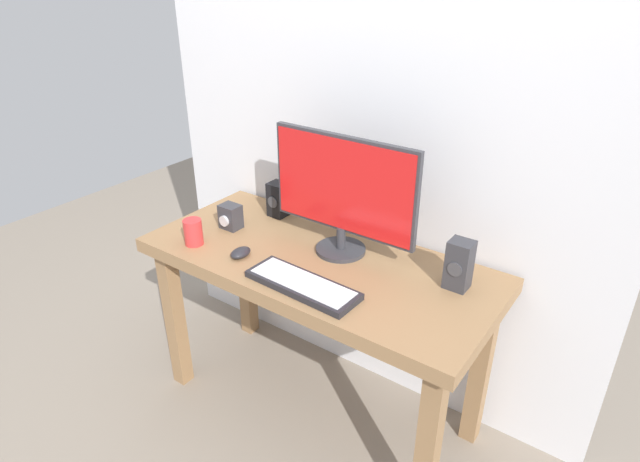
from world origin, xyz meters
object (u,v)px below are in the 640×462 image
object	(u,v)px
speaker_left	(278,199)
coffee_mug	(193,232)
monitor	(343,191)
keyboard_primary	(303,285)
desk	(317,281)
audio_controller	(230,217)
mouse	(241,253)
speaker_right	(459,265)

from	to	relation	value
speaker_left	coffee_mug	world-z (taller)	speaker_left
monitor	keyboard_primary	xyz separation A→B (m)	(0.04, -0.31, -0.24)
speaker_left	desk	bearing A→B (deg)	-29.61
keyboard_primary	audio_controller	xyz separation A→B (m)	(-0.53, 0.19, 0.04)
keyboard_primary	mouse	distance (m)	0.33
audio_controller	keyboard_primary	bearing A→B (deg)	-19.94
desk	monitor	bearing A→B (deg)	65.80
speaker_right	mouse	bearing A→B (deg)	-159.55
mouse	monitor	bearing A→B (deg)	43.08
speaker_left	coffee_mug	size ratio (longest dim) A/B	1.45
mouse	speaker_left	xyz separation A→B (m)	(-0.12, 0.37, 0.06)
desk	keyboard_primary	world-z (taller)	keyboard_primary
monitor	speaker_right	distance (m)	0.50
speaker_left	mouse	bearing A→B (deg)	-72.42
monitor	audio_controller	xyz separation A→B (m)	(-0.50, -0.11, -0.20)
monitor	mouse	xyz separation A→B (m)	(-0.29, -0.27, -0.24)
keyboard_primary	audio_controller	world-z (taller)	audio_controller
monitor	speaker_left	bearing A→B (deg)	165.90
keyboard_primary	speaker_left	distance (m)	0.61
desk	audio_controller	world-z (taller)	audio_controller
mouse	speaker_left	distance (m)	0.40
keyboard_primary	speaker_right	xyz separation A→B (m)	(0.44, 0.32, 0.08)
monitor	mouse	size ratio (longest dim) A/B	6.71
desk	keyboard_primary	size ratio (longest dim) A/B	3.26
audio_controller	desk	bearing A→B (deg)	1.13
desk	monitor	distance (m)	0.38
audio_controller	mouse	bearing A→B (deg)	-37.73
desk	speaker_left	xyz separation A→B (m)	(-0.36, 0.21, 0.19)
speaker_left	audio_controller	xyz separation A→B (m)	(-0.09, -0.22, -0.03)
desk	speaker_right	distance (m)	0.57
coffee_mug	keyboard_primary	bearing A→B (deg)	-0.19
speaker_right	coffee_mug	distance (m)	1.04
monitor	audio_controller	world-z (taller)	monitor
mouse	coffee_mug	distance (m)	0.23
audio_controller	coffee_mug	world-z (taller)	coffee_mug
monitor	mouse	bearing A→B (deg)	-137.16
mouse	coffee_mug	world-z (taller)	coffee_mug
desk	monitor	world-z (taller)	monitor
keyboard_primary	mouse	bearing A→B (deg)	173.88
coffee_mug	monitor	bearing A→B (deg)	30.49
desk	speaker_left	world-z (taller)	speaker_left
mouse	coffee_mug	bearing A→B (deg)	-171.29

